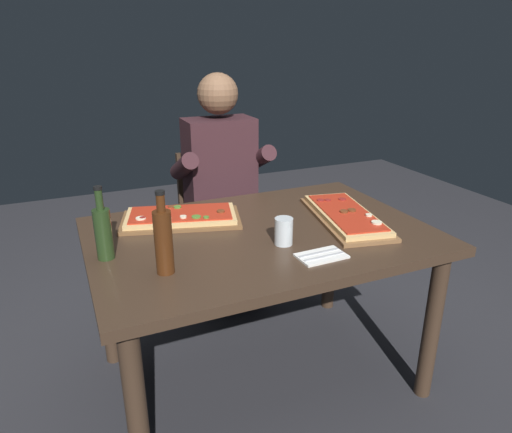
% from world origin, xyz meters
% --- Properties ---
extents(ground_plane, '(6.40, 6.40, 0.00)m').
position_xyz_m(ground_plane, '(0.00, 0.00, 0.00)').
color(ground_plane, '#2D2D33').
extents(dining_table, '(1.40, 0.96, 0.74)m').
position_xyz_m(dining_table, '(0.00, 0.00, 0.64)').
color(dining_table, '#3D2B1E').
rests_on(dining_table, ground_plane).
extents(pizza_rectangular_front, '(0.57, 0.40, 0.05)m').
position_xyz_m(pizza_rectangular_front, '(-0.27, 0.25, 0.76)').
color(pizza_rectangular_front, brown).
rests_on(pizza_rectangular_front, dining_table).
extents(pizza_rectangular_left, '(0.35, 0.60, 0.05)m').
position_xyz_m(pizza_rectangular_left, '(0.40, -0.03, 0.76)').
color(pizza_rectangular_left, brown).
rests_on(pizza_rectangular_left, dining_table).
extents(wine_bottle_dark, '(0.06, 0.06, 0.30)m').
position_xyz_m(wine_bottle_dark, '(-0.45, -0.20, 0.86)').
color(wine_bottle_dark, '#47230F').
rests_on(wine_bottle_dark, dining_table).
extents(oil_bottle_amber, '(0.06, 0.06, 0.28)m').
position_xyz_m(oil_bottle_amber, '(-0.62, 0.00, 0.85)').
color(oil_bottle_amber, '#233819').
rests_on(oil_bottle_amber, dining_table).
extents(tumbler_near_camera, '(0.07, 0.07, 0.11)m').
position_xyz_m(tumbler_near_camera, '(0.03, -0.15, 0.79)').
color(tumbler_near_camera, silver).
rests_on(tumbler_near_camera, dining_table).
extents(napkin_cutlery_set, '(0.18, 0.12, 0.01)m').
position_xyz_m(napkin_cutlery_set, '(0.11, -0.31, 0.74)').
color(napkin_cutlery_set, white).
rests_on(napkin_cutlery_set, dining_table).
extents(diner_chair, '(0.44, 0.44, 0.87)m').
position_xyz_m(diner_chair, '(0.10, 0.86, 0.49)').
color(diner_chair, '#3D2B1E').
rests_on(diner_chair, ground_plane).
extents(seated_diner, '(0.53, 0.41, 1.33)m').
position_xyz_m(seated_diner, '(0.10, 0.74, 0.74)').
color(seated_diner, '#23232D').
rests_on(seated_diner, ground_plane).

